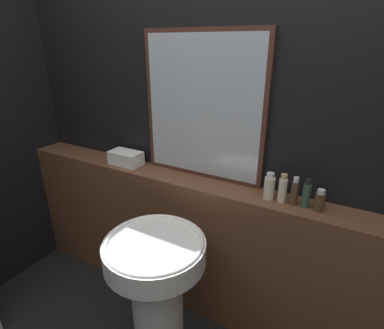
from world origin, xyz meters
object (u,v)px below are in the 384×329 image
at_px(towel_stack, 126,158).
at_px(shampoo_bottle, 269,187).
at_px(lotion_bottle, 295,192).
at_px(body_wash_bottle, 306,194).
at_px(hand_soap_bottle, 320,201).
at_px(mirror, 203,108).
at_px(pedestal_sink, 157,290).
at_px(conditioner_bottle, 283,189).

xyz_separation_m(towel_stack, shampoo_bottle, (0.98, 0.00, 0.02)).
relative_size(lotion_bottle, body_wash_bottle, 0.99).
bearing_deg(hand_soap_bottle, mirror, 172.84).
bearing_deg(shampoo_bottle, mirror, 168.90).
bearing_deg(lotion_bottle, mirror, 171.35).
xyz_separation_m(pedestal_sink, mirror, (-0.04, 0.56, 0.84)).
xyz_separation_m(shampoo_bottle, hand_soap_bottle, (0.25, 0.00, -0.02)).
distance_m(pedestal_sink, conditioner_bottle, 0.83).
height_order(pedestal_sink, mirror, mirror).
bearing_deg(towel_stack, hand_soap_bottle, 0.00).
height_order(pedestal_sink, towel_stack, towel_stack).
distance_m(pedestal_sink, lotion_bottle, 0.87).
height_order(conditioner_bottle, lotion_bottle, conditioner_bottle).
distance_m(shampoo_bottle, conditioner_bottle, 0.07).
relative_size(conditioner_bottle, hand_soap_bottle, 1.38).
bearing_deg(mirror, towel_stack, -170.70).
distance_m(shampoo_bottle, lotion_bottle, 0.13).
distance_m(towel_stack, body_wash_bottle, 1.16).
bearing_deg(conditioner_bottle, lotion_bottle, 0.00).
xyz_separation_m(shampoo_bottle, lotion_bottle, (0.13, 0.00, 0.00)).
bearing_deg(shampoo_bottle, towel_stack, 180.00).
relative_size(towel_stack, conditioner_bottle, 1.43).
bearing_deg(conditioner_bottle, towel_stack, 180.00).
xyz_separation_m(pedestal_sink, shampoo_bottle, (0.40, 0.48, 0.48)).
relative_size(mirror, conditioner_bottle, 5.47).
relative_size(shampoo_bottle, lotion_bottle, 0.96).
xyz_separation_m(mirror, conditioner_bottle, (0.51, -0.09, -0.35)).
bearing_deg(mirror, shampoo_bottle, -11.10).
bearing_deg(conditioner_bottle, hand_soap_bottle, 0.00).
distance_m(shampoo_bottle, body_wash_bottle, 0.19).
bearing_deg(pedestal_sink, towel_stack, 140.12).
height_order(mirror, conditioner_bottle, mirror).
distance_m(mirror, lotion_bottle, 0.68).
bearing_deg(body_wash_bottle, shampoo_bottle, 180.00).
xyz_separation_m(mirror, towel_stack, (-0.53, -0.09, -0.38)).
relative_size(conditioner_bottle, body_wash_bottle, 1.01).
bearing_deg(lotion_bottle, conditioner_bottle, 180.00).
height_order(shampoo_bottle, body_wash_bottle, body_wash_bottle).
bearing_deg(shampoo_bottle, hand_soap_bottle, 0.00).
distance_m(pedestal_sink, mirror, 1.01).
distance_m(mirror, body_wash_bottle, 0.73).
bearing_deg(body_wash_bottle, towel_stack, 180.00).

